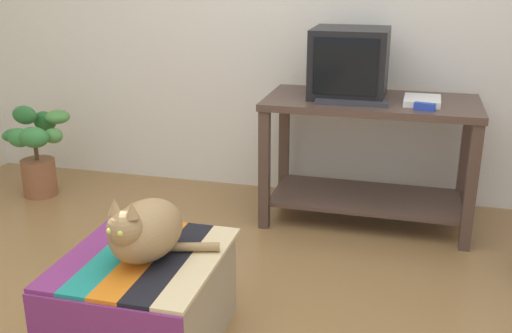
% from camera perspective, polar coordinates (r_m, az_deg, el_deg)
% --- Properties ---
extents(desk, '(1.22, 0.62, 0.76)m').
position_cam_1_polar(desk, '(3.58, 10.75, 2.51)').
color(desk, '#4C382D').
rests_on(desk, ground_plane).
extents(tv_monitor, '(0.43, 0.43, 0.39)m').
position_cam_1_polar(tv_monitor, '(3.54, 8.92, 9.71)').
color(tv_monitor, black).
rests_on(tv_monitor, desk).
extents(keyboard, '(0.40, 0.16, 0.02)m').
position_cam_1_polar(keyboard, '(3.39, 9.16, 6.18)').
color(keyboard, '#333338').
rests_on(keyboard, desk).
extents(book, '(0.20, 0.25, 0.03)m').
position_cam_1_polar(book, '(3.47, 15.61, 6.08)').
color(book, white).
rests_on(book, desk).
extents(ottoman_with_blanket, '(0.61, 0.70, 0.39)m').
position_cam_1_polar(ottoman_with_blanket, '(2.53, -10.53, -12.35)').
color(ottoman_with_blanket, tan).
rests_on(ottoman_with_blanket, ground_plane).
extents(cat, '(0.41, 0.40, 0.29)m').
position_cam_1_polar(cat, '(2.36, -10.60, -6.01)').
color(cat, '#9E7A4C').
rests_on(cat, ottoman_with_blanket).
extents(potted_plant, '(0.43, 0.36, 0.61)m').
position_cam_1_polar(potted_plant, '(4.23, -20.22, 1.40)').
color(potted_plant, brown).
rests_on(potted_plant, ground_plane).
extents(stapler, '(0.12, 0.06, 0.04)m').
position_cam_1_polar(stapler, '(3.31, 15.83, 5.54)').
color(stapler, '#2342B7').
rests_on(stapler, desk).
extents(pen, '(0.03, 0.14, 0.01)m').
position_cam_1_polar(pen, '(3.55, 15.56, 6.16)').
color(pen, '#2351B2').
rests_on(pen, desk).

